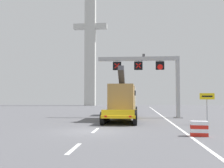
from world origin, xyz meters
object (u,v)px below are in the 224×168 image
Objects in this scene: heavy_haul_truck_yellow at (124,100)px; crash_barrier_striped at (199,129)px; bridge_pylon_distant at (90,40)px; exit_sign_yellow at (207,101)px; overhead_lane_gantry at (151,69)px.

crash_barrier_striped is (5.08, -12.89, -1.54)m from heavy_haul_truck_yellow.
crash_barrier_striped is at bearing -68.49° from heavy_haul_truck_yellow.
bridge_pylon_distant is (-10.70, 39.77, 15.53)m from heavy_haul_truck_yellow.
heavy_haul_truck_yellow is at bearing 111.51° from crash_barrier_striped.
exit_sign_yellow reaches higher than crash_barrier_striped.
overhead_lane_gantry is 14.66m from crash_barrier_striped.
heavy_haul_truck_yellow is at bearing 139.23° from exit_sign_yellow.
exit_sign_yellow is 51.86m from bridge_pylon_distant.
overhead_lane_gantry is at bearing 13.76° from heavy_haul_truck_yellow.
exit_sign_yellow is at bearing 71.19° from crash_barrier_striped.
heavy_haul_truck_yellow reaches higher than crash_barrier_striped.
overhead_lane_gantry is 8.95× the size of crash_barrier_striped.
bridge_pylon_distant is at bearing 106.68° from crash_barrier_striped.
overhead_lane_gantry reaches higher than heavy_haul_truck_yellow.
overhead_lane_gantry is at bearing 121.05° from exit_sign_yellow.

